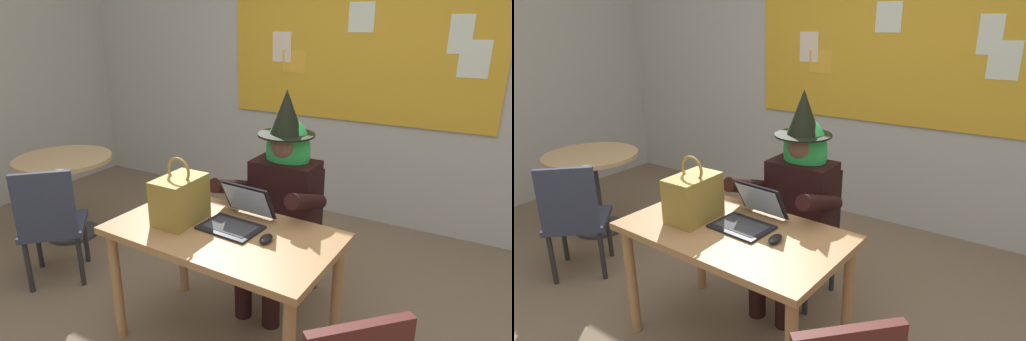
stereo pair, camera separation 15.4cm
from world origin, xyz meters
The scene contains 10 objects.
ground_plane centered at (0.00, 0.00, 0.00)m, with size 24.00×24.00×0.00m, color #75604C.
wall_back_bulletin centered at (0.00, 2.11, 1.35)m, with size 6.40×2.32×2.67m.
desk_main centered at (-0.01, -0.03, 0.63)m, with size 1.27×0.74×0.73m.
chair_at_desk centered at (0.06, 0.68, 0.50)m, with size 0.45×0.45×0.89m.
person_costumed centered at (0.05, 0.56, 0.78)m, with size 0.59×0.65×1.42m.
laptop centered at (0.02, 0.07, 0.78)m, with size 0.35×0.36×0.22m.
computer_mouse centered at (0.26, -0.02, 0.75)m, with size 0.06×0.10×0.03m, color black.
handbag centered at (-0.28, -0.04, 0.87)m, with size 0.20×0.30×0.38m.
side_table_round centered at (-1.96, 0.46, 0.54)m, with size 0.79×0.79×0.72m.
chair_spare_by_window centered at (-1.42, -0.09, 0.49)m, with size 0.59×0.59×0.88m.
Camera 2 is at (1.34, -1.70, 1.80)m, focal length 30.57 mm.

